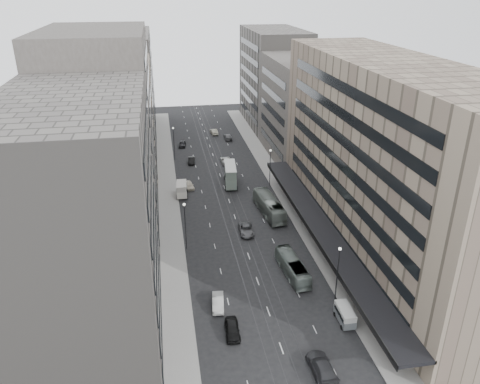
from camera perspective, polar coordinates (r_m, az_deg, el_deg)
ground at (r=69.20m, az=2.34°, el=-11.27°), size 220.00×220.00×0.00m
sidewalk_right at (r=103.70m, az=4.55°, el=1.40°), size 4.00×125.00×0.15m
sidewalk_left at (r=100.81m, az=-8.81°, el=0.49°), size 4.00×125.00×0.15m
department_store at (r=75.79m, az=17.35°, el=3.66°), size 19.20×60.00×30.00m
building_right_mid at (r=115.69m, az=7.62°, el=9.92°), size 15.00×28.00×24.00m
building_right_far at (r=143.51m, az=4.12°, el=13.66°), size 15.00×32.00×28.00m
building_left_a at (r=54.10m, az=-18.45°, el=-4.86°), size 15.00×28.00×30.00m
building_left_b at (r=78.08m, az=-16.19°, el=6.00°), size 15.00×26.00×34.00m
building_left_c at (r=105.12m, az=-14.61°, el=8.18°), size 15.00×28.00×25.00m
building_left_d at (r=136.84m, az=-13.79°, el=12.52°), size 15.00×38.00×28.00m
lamp_right_near at (r=64.85m, az=11.87°, el=-8.98°), size 0.44×0.44×8.32m
lamp_right_far at (r=99.02m, az=3.70°, el=3.50°), size 0.44×0.44×8.32m
lamp_left_near at (r=75.61m, az=-6.72°, el=-3.49°), size 0.44×0.44×8.32m
lamp_left_far at (r=115.45m, az=-8.09°, el=6.35°), size 0.44×0.44×8.32m
bus_near at (r=70.99m, az=6.41°, el=-9.07°), size 3.10×10.00×2.74m
bus_far at (r=88.16m, az=3.58°, el=-1.70°), size 3.96×12.34×3.38m
double_decker at (r=100.60m, az=-1.19°, el=2.18°), size 3.21×8.40×4.49m
vw_microbus at (r=63.46m, az=12.68°, el=-14.36°), size 1.90×4.02×2.15m
panel_van at (r=96.17m, az=-7.12°, el=0.37°), size 2.46×4.65×2.86m
sedan_0 at (r=60.55m, az=-0.95°, el=-16.37°), size 2.03×4.54×1.51m
sedan_1 at (r=64.81m, az=-2.70°, el=-13.29°), size 1.98×4.50×1.44m
sedan_2 at (r=81.81m, az=0.77°, el=-4.62°), size 2.57×5.17×1.41m
sedan_3 at (r=56.52m, az=9.97°, el=-20.30°), size 2.49×5.90×1.70m
sedan_4 at (r=99.94m, az=-6.22°, el=0.83°), size 2.24×4.41×1.44m
sedan_5 at (r=114.14m, az=-5.93°, el=3.86°), size 1.92×4.40×1.41m
sedan_6 at (r=113.78m, az=-1.74°, el=3.91°), size 2.31×4.95×1.37m
sedan_7 at (r=131.56m, az=-1.50°, el=6.77°), size 2.06×4.98×1.44m
sedan_8 at (r=126.43m, az=-7.04°, el=5.86°), size 2.28×4.44×1.45m
sedan_9 at (r=136.22m, az=-3.20°, el=7.36°), size 2.02×4.70×1.51m
pedestrian at (r=61.32m, az=17.01°, el=-16.71°), size 0.71×0.53×1.77m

